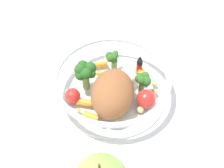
% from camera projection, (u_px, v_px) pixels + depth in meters
% --- Properties ---
extents(ground_plane, '(2.40, 2.40, 0.00)m').
position_uv_depth(ground_plane, '(108.00, 97.00, 0.58)').
color(ground_plane, white).
extents(food_container, '(0.20, 0.20, 0.07)m').
position_uv_depth(food_container, '(112.00, 86.00, 0.55)').
color(food_container, white).
rests_on(food_container, ground_plane).
extents(folded_napkin, '(0.14, 0.16, 0.01)m').
position_uv_depth(folded_napkin, '(91.00, 17.00, 0.72)').
color(folded_napkin, silver).
rests_on(folded_napkin, ground_plane).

